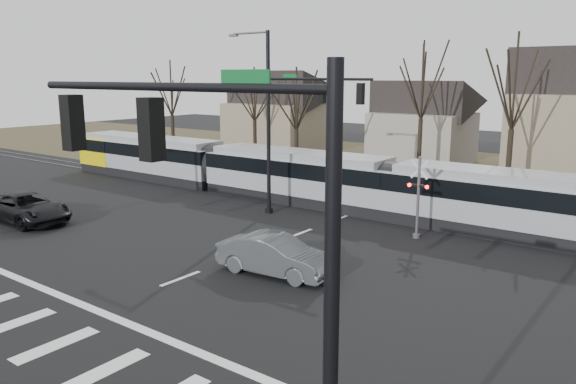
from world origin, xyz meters
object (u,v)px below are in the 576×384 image
Objects in this scene: tram at (296,174)px; sedan at (275,255)px; suv at (26,208)px; rail_crossing_signal at (418,200)px.

tram reaches higher than sedan.
tram is 7.29× the size of suv.
tram is 8.50× the size of sedan.
tram is 13.53m from sedan.
suv is (-8.52, -13.03, -0.94)m from tram.
tram is 10.49× the size of rail_crossing_signal.
sedan is 0.86× the size of suv.
tram is 15.60m from suv.
suv is at bearing -123.17° from tram.
tram reaches higher than suv.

